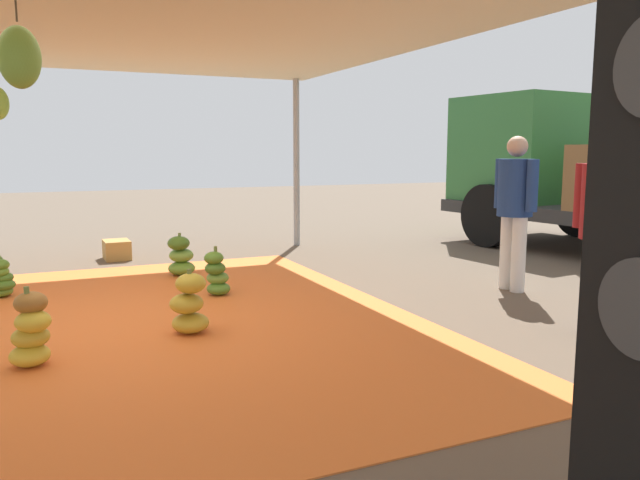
{
  "coord_description": "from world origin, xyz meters",
  "views": [
    {
      "loc": [
        5.39,
        -0.42,
        1.51
      ],
      "look_at": [
        0.38,
        1.83,
        0.72
      ],
      "focal_mm": 34.68,
      "sensor_mm": 36.0,
      "label": 1
    }
  ],
  "objects_px": {
    "worker_1": "(604,220)",
    "banana_bunch_2": "(189,306)",
    "crate_0": "(117,250)",
    "worker_0": "(515,201)",
    "banana_bunch_7": "(181,257)",
    "banana_bunch_4": "(31,332)",
    "banana_bunch_6": "(1,279)",
    "banana_bunch_5": "(217,275)"
  },
  "relations": [
    {
      "from": "banana_bunch_7",
      "to": "crate_0",
      "type": "relative_size",
      "value": 1.16
    },
    {
      "from": "banana_bunch_4",
      "to": "worker_0",
      "type": "bearing_deg",
      "value": 96.39
    },
    {
      "from": "banana_bunch_4",
      "to": "banana_bunch_6",
      "type": "relative_size",
      "value": 1.23
    },
    {
      "from": "banana_bunch_6",
      "to": "banana_bunch_4",
      "type": "bearing_deg",
      "value": 7.5
    },
    {
      "from": "banana_bunch_2",
      "to": "banana_bunch_4",
      "type": "height_order",
      "value": "banana_bunch_4"
    },
    {
      "from": "banana_bunch_4",
      "to": "crate_0",
      "type": "xyz_separation_m",
      "value": [
        -4.36,
        1.04,
        -0.12
      ]
    },
    {
      "from": "banana_bunch_5",
      "to": "banana_bunch_6",
      "type": "xyz_separation_m",
      "value": [
        -0.82,
        -2.07,
        -0.03
      ]
    },
    {
      "from": "banana_bunch_4",
      "to": "banana_bunch_5",
      "type": "xyz_separation_m",
      "value": [
        -1.59,
        1.75,
        -0.03
      ]
    },
    {
      "from": "banana_bunch_5",
      "to": "banana_bunch_6",
      "type": "height_order",
      "value": "banana_bunch_5"
    },
    {
      "from": "banana_bunch_6",
      "to": "worker_1",
      "type": "xyz_separation_m",
      "value": [
        3.5,
        4.57,
        0.76
      ]
    },
    {
      "from": "banana_bunch_6",
      "to": "worker_0",
      "type": "bearing_deg",
      "value": 69.78
    },
    {
      "from": "banana_bunch_7",
      "to": "crate_0",
      "type": "xyz_separation_m",
      "value": [
        -1.57,
        -0.58,
        -0.1
      ]
    },
    {
      "from": "banana_bunch_6",
      "to": "worker_1",
      "type": "height_order",
      "value": "worker_1"
    },
    {
      "from": "banana_bunch_7",
      "to": "worker_0",
      "type": "distance_m",
      "value": 3.95
    },
    {
      "from": "worker_1",
      "to": "banana_bunch_2",
      "type": "bearing_deg",
      "value": -114.79
    },
    {
      "from": "banana_bunch_4",
      "to": "worker_0",
      "type": "xyz_separation_m",
      "value": [
        -0.53,
        4.77,
        0.72
      ]
    },
    {
      "from": "banana_bunch_2",
      "to": "banana_bunch_4",
      "type": "bearing_deg",
      "value": -74.5
    },
    {
      "from": "banana_bunch_2",
      "to": "banana_bunch_4",
      "type": "distance_m",
      "value": 1.23
    },
    {
      "from": "banana_bunch_7",
      "to": "crate_0",
      "type": "height_order",
      "value": "banana_bunch_7"
    },
    {
      "from": "banana_bunch_2",
      "to": "banana_bunch_7",
      "type": "bearing_deg",
      "value": 169.97
    },
    {
      "from": "banana_bunch_2",
      "to": "banana_bunch_6",
      "type": "bearing_deg",
      "value": -144.15
    },
    {
      "from": "banana_bunch_6",
      "to": "worker_1",
      "type": "distance_m",
      "value": 5.8
    },
    {
      "from": "banana_bunch_4",
      "to": "banana_bunch_7",
      "type": "distance_m",
      "value": 3.23
    },
    {
      "from": "worker_1",
      "to": "banana_bunch_5",
      "type": "bearing_deg",
      "value": -136.9
    },
    {
      "from": "banana_bunch_4",
      "to": "banana_bunch_6",
      "type": "height_order",
      "value": "banana_bunch_4"
    },
    {
      "from": "banana_bunch_5",
      "to": "banana_bunch_7",
      "type": "bearing_deg",
      "value": -173.97
    },
    {
      "from": "banana_bunch_7",
      "to": "worker_1",
      "type": "distance_m",
      "value": 4.74
    },
    {
      "from": "banana_bunch_6",
      "to": "crate_0",
      "type": "xyz_separation_m",
      "value": [
        -1.95,
        1.36,
        -0.06
      ]
    },
    {
      "from": "banana_bunch_4",
      "to": "banana_bunch_5",
      "type": "relative_size",
      "value": 1.1
    },
    {
      "from": "worker_1",
      "to": "crate_0",
      "type": "bearing_deg",
      "value": -149.49
    },
    {
      "from": "banana_bunch_5",
      "to": "worker_0",
      "type": "relative_size",
      "value": 0.31
    },
    {
      "from": "banana_bunch_4",
      "to": "banana_bunch_7",
      "type": "bearing_deg",
      "value": 149.85
    },
    {
      "from": "banana_bunch_4",
      "to": "banana_bunch_7",
      "type": "xyz_separation_m",
      "value": [
        -2.79,
        1.62,
        -0.02
      ]
    },
    {
      "from": "banana_bunch_5",
      "to": "worker_1",
      "type": "height_order",
      "value": "worker_1"
    },
    {
      "from": "crate_0",
      "to": "worker_0",
      "type": "bearing_deg",
      "value": 44.31
    },
    {
      "from": "banana_bunch_4",
      "to": "worker_1",
      "type": "bearing_deg",
      "value": 75.66
    },
    {
      "from": "banana_bunch_6",
      "to": "crate_0",
      "type": "relative_size",
      "value": 1.03
    },
    {
      "from": "banana_bunch_4",
      "to": "banana_bunch_7",
      "type": "height_order",
      "value": "banana_bunch_4"
    },
    {
      "from": "worker_0",
      "to": "crate_0",
      "type": "relative_size",
      "value": 3.72
    },
    {
      "from": "banana_bunch_5",
      "to": "banana_bunch_6",
      "type": "bearing_deg",
      "value": -111.7
    },
    {
      "from": "worker_1",
      "to": "crate_0",
      "type": "distance_m",
      "value": 6.38
    },
    {
      "from": "banana_bunch_5",
      "to": "banana_bunch_7",
      "type": "height_order",
      "value": "banana_bunch_7"
    }
  ]
}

